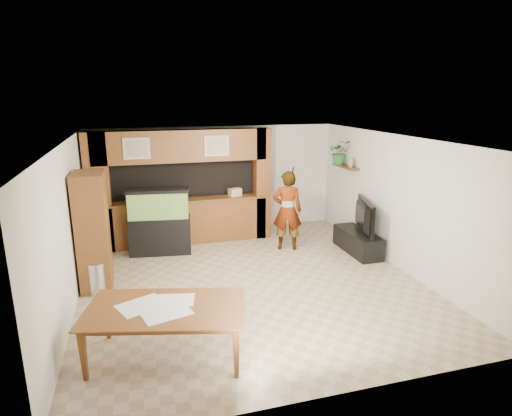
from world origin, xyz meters
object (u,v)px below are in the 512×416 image
object	(u,v)px
pantry_cabinet	(93,231)
person	(287,211)
aquarium	(160,222)
dining_table	(166,334)
television	(359,216)

from	to	relation	value
pantry_cabinet	person	bearing A→B (deg)	12.20
pantry_cabinet	aquarium	distance (m)	1.84
aquarium	dining_table	bearing A→B (deg)	-84.86
pantry_cabinet	aquarium	bearing A→B (deg)	48.03
pantry_cabinet	dining_table	bearing A→B (deg)	-68.46
dining_table	pantry_cabinet	bearing A→B (deg)	125.74
pantry_cabinet	dining_table	size ratio (longest dim) A/B	1.02
person	pantry_cabinet	bearing A→B (deg)	30.88
aquarium	dining_table	world-z (taller)	aquarium
pantry_cabinet	aquarium	size ratio (longest dim) A/B	1.45
television	person	size ratio (longest dim) A/B	0.70
pantry_cabinet	dining_table	world-z (taller)	pantry_cabinet
dining_table	television	bearing A→B (deg)	47.26
dining_table	person	bearing A→B (deg)	64.03
pantry_cabinet	television	size ratio (longest dim) A/B	1.67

